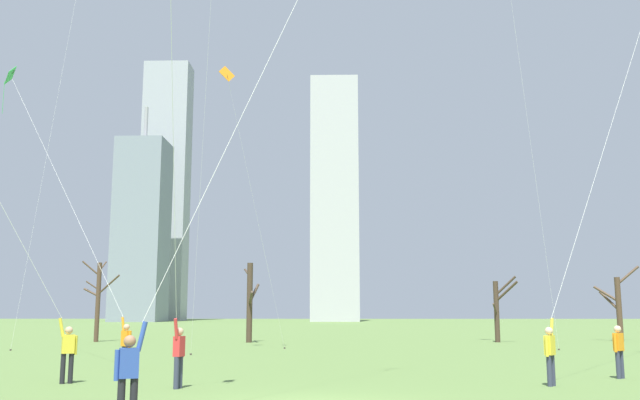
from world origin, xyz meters
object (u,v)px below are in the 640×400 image
bare_tree_left_of_center (498,308)px  kite_flyer_midfield_left_yellow (178,310)px  bare_tree_center (98,298)px  bare_tree_leftmost (250,300)px  kite_flyer_midfield_center_purple (11,241)px  kite_flyer_far_back_teal (578,256)px  distant_kite_high_overhead_orange (233,102)px  bare_tree_rightmost (618,305)px  kite_flyer_foreground_left_green (96,274)px  kite_flyer_foreground_right_red (212,192)px  bystander_watching_nearby (619,349)px

bare_tree_left_of_center → kite_flyer_midfield_left_yellow: bearing=-117.3°
bare_tree_center → bare_tree_leftmost: (10.73, -0.69, -0.16)m
kite_flyer_midfield_center_purple → kite_flyer_midfield_left_yellow: 5.35m
kite_flyer_midfield_center_purple → kite_flyer_far_back_teal: (16.46, 1.71, -0.32)m
distant_kite_high_overhead_orange → bare_tree_left_of_center: distant_kite_high_overhead_orange is taller
bare_tree_rightmost → bare_tree_leftmost: bare_tree_leftmost is taller
bare_tree_rightmost → bare_tree_center: (-36.69, -1.86, 0.42)m
kite_flyer_midfield_left_yellow → bare_tree_center: bearing=112.8°
kite_flyer_foreground_left_green → bare_tree_center: size_ratio=2.65×
kite_flyer_far_back_teal → bare_tree_left_of_center: 27.58m
kite_flyer_midfield_center_purple → bare_tree_leftmost: bearing=83.5°
kite_flyer_foreground_right_red → distant_kite_high_overhead_orange: (-3.10, 22.22, 8.90)m
kite_flyer_midfield_left_yellow → bare_tree_leftmost: size_ratio=2.14×
bare_tree_leftmost → kite_flyer_foreground_left_green: bearing=-99.0°
bare_tree_left_of_center → bare_tree_center: bare_tree_center is taller
kite_flyer_foreground_right_red → bare_tree_leftmost: size_ratio=2.96×
kite_flyer_foreground_left_green → kite_flyer_midfield_left_yellow: (5.04, -7.91, -1.38)m
kite_flyer_midfield_center_purple → bare_tree_rightmost: (29.19, 30.85, -1.45)m
kite_flyer_foreground_left_green → kite_flyer_foreground_right_red: bearing=-61.6°
kite_flyer_foreground_right_red → bare_tree_center: (-14.13, 34.20, -1.52)m
bystander_watching_nearby → bare_tree_center: 36.49m
kite_flyer_foreground_right_red → bare_tree_center: kite_flyer_foreground_right_red is taller
kite_flyer_midfield_left_yellow → bare_tree_center: kite_flyer_midfield_left_yellow is taller
distant_kite_high_overhead_orange → bare_tree_left_of_center: size_ratio=3.40×
kite_flyer_midfield_center_purple → bare_tree_leftmost: kite_flyer_midfield_center_purple is taller
kite_flyer_foreground_right_red → kite_flyer_foreground_left_green: bearing=118.4°
bare_tree_leftmost → kite_flyer_midfield_left_yellow: bearing=-86.6°
kite_flyer_far_back_teal → bystander_watching_nearby: 3.41m
bystander_watching_nearby → bare_tree_left_of_center: 26.17m
kite_flyer_midfield_center_purple → bare_tree_center: bearing=104.5°
bystander_watching_nearby → bare_tree_rightmost: bare_tree_rightmost is taller
bare_tree_center → bare_tree_left_of_center: bearing=-0.0°
kite_flyer_midfield_center_purple → distant_kite_high_overhead_orange: kite_flyer_midfield_center_purple is taller
kite_flyer_midfield_center_purple → kite_flyer_foreground_right_red: 8.45m
bare_tree_left_of_center → kite_flyer_foreground_left_green: bearing=-133.2°
kite_flyer_foreground_right_red → bare_tree_rightmost: bearing=58.0°
kite_flyer_foreground_left_green → kite_flyer_midfield_center_purple: kite_flyer_midfield_center_purple is taller
kite_flyer_foreground_left_green → bare_tree_left_of_center: kite_flyer_foreground_left_green is taller
bare_tree_left_of_center → bare_tree_rightmost: bearing=11.8°
bystander_watching_nearby → kite_flyer_midfield_left_yellow: bearing=-164.6°
kite_flyer_far_back_teal → bare_tree_left_of_center: size_ratio=4.42×
kite_flyer_foreground_left_green → kite_flyer_far_back_teal: (16.55, -5.55, 0.21)m
kite_flyer_foreground_right_red → kite_flyer_far_back_teal: 12.04m
distant_kite_high_overhead_orange → bare_tree_center: distant_kite_high_overhead_orange is taller
kite_flyer_midfield_left_yellow → kite_flyer_far_back_teal: bearing=11.6°
kite_flyer_midfield_center_purple → bare_tree_left_of_center: size_ratio=4.30×
kite_flyer_far_back_teal → bare_tree_leftmost: kite_flyer_far_back_teal is taller
kite_flyer_midfield_left_yellow → bare_tree_rightmost: size_ratio=2.17×
distant_kite_high_overhead_orange → bare_tree_rightmost: (25.65, 13.85, -10.84)m
kite_flyer_far_back_teal → bare_tree_center: size_ratio=3.52×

